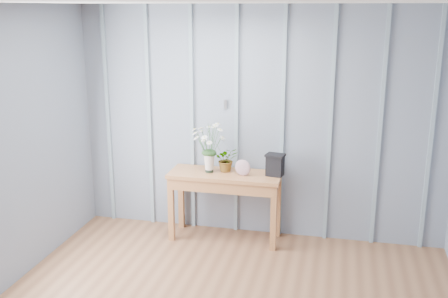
% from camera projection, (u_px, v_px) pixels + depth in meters
% --- Properties ---
extents(room_shell, '(4.00, 4.50, 2.50)m').
position_uv_depth(room_shell, '(234.00, 69.00, 4.18)').
color(room_shell, gray).
rests_on(room_shell, ground).
extents(sideboard, '(1.20, 0.45, 0.75)m').
position_uv_depth(sideboard, '(225.00, 183.00, 5.62)').
color(sideboard, '#A16538').
rests_on(sideboard, ground).
extents(daisy_vase, '(0.39, 0.30, 0.55)m').
position_uv_depth(daisy_vase, '(209.00, 141.00, 5.54)').
color(daisy_vase, black).
rests_on(daisy_vase, sideboard).
extents(spider_plant, '(0.30, 0.28, 0.27)m').
position_uv_depth(spider_plant, '(226.00, 159.00, 5.63)').
color(spider_plant, '#193917').
rests_on(spider_plant, sideboard).
extents(felt_disc_vessel, '(0.18, 0.09, 0.18)m').
position_uv_depth(felt_disc_vessel, '(243.00, 168.00, 5.48)').
color(felt_disc_vessel, '#7C3D5B').
rests_on(felt_disc_vessel, sideboard).
extents(carved_box, '(0.22, 0.18, 0.23)m').
position_uv_depth(carved_box, '(275.00, 165.00, 5.48)').
color(carved_box, black).
rests_on(carved_box, sideboard).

